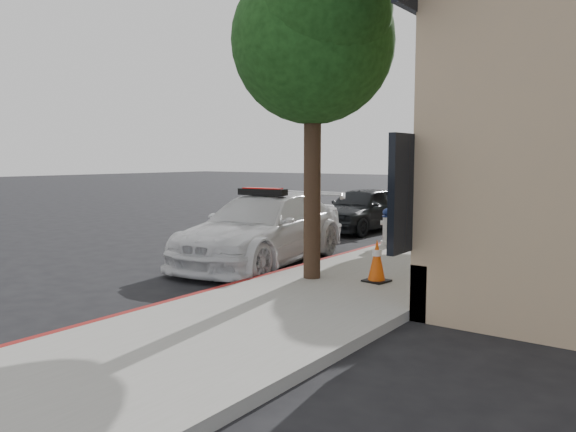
{
  "coord_description": "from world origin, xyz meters",
  "views": [
    {
      "loc": [
        8.32,
        -10.21,
        2.27
      ],
      "look_at": [
        1.11,
        -0.26,
        1.0
      ],
      "focal_mm": 35.0,
      "sensor_mm": 36.0,
      "label": 1
    }
  ],
  "objects_px": {
    "traffic_cone": "(377,261)",
    "police_car": "(263,229)",
    "fire_hydrant": "(388,227)",
    "parked_car_mid": "(362,209)",
    "parked_car_far": "(494,189)"
  },
  "relations": [
    {
      "from": "parked_car_mid",
      "to": "parked_car_far",
      "type": "height_order",
      "value": "parked_car_far"
    },
    {
      "from": "fire_hydrant",
      "to": "traffic_cone",
      "type": "xyz_separation_m",
      "value": [
        1.63,
        -3.82,
        -0.08
      ]
    },
    {
      "from": "police_car",
      "to": "traffic_cone",
      "type": "bearing_deg",
      "value": -22.81
    },
    {
      "from": "police_car",
      "to": "parked_car_far",
      "type": "xyz_separation_m",
      "value": [
        -0.56,
        19.37,
        -0.03
      ]
    },
    {
      "from": "parked_car_far",
      "to": "fire_hydrant",
      "type": "height_order",
      "value": "parked_car_far"
    },
    {
      "from": "traffic_cone",
      "to": "parked_car_far",
      "type": "bearing_deg",
      "value": 100.52
    },
    {
      "from": "traffic_cone",
      "to": "police_car",
      "type": "bearing_deg",
      "value": 164.63
    },
    {
      "from": "police_car",
      "to": "traffic_cone",
      "type": "xyz_separation_m",
      "value": [
        3.2,
        -0.88,
        -0.23
      ]
    },
    {
      "from": "police_car",
      "to": "fire_hydrant",
      "type": "height_order",
      "value": "police_car"
    },
    {
      "from": "police_car",
      "to": "parked_car_mid",
      "type": "distance_m",
      "value": 6.06
    },
    {
      "from": "parked_car_mid",
      "to": "fire_hydrant",
      "type": "relative_size",
      "value": 4.47
    },
    {
      "from": "parked_car_far",
      "to": "traffic_cone",
      "type": "height_order",
      "value": "parked_car_far"
    },
    {
      "from": "parked_car_mid",
      "to": "traffic_cone",
      "type": "height_order",
      "value": "parked_car_mid"
    },
    {
      "from": "police_car",
      "to": "fire_hydrant",
      "type": "relative_size",
      "value": 5.86
    },
    {
      "from": "police_car",
      "to": "parked_car_mid",
      "type": "xyz_separation_m",
      "value": [
        -0.8,
        6.01,
        -0.05
      ]
    }
  ]
}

